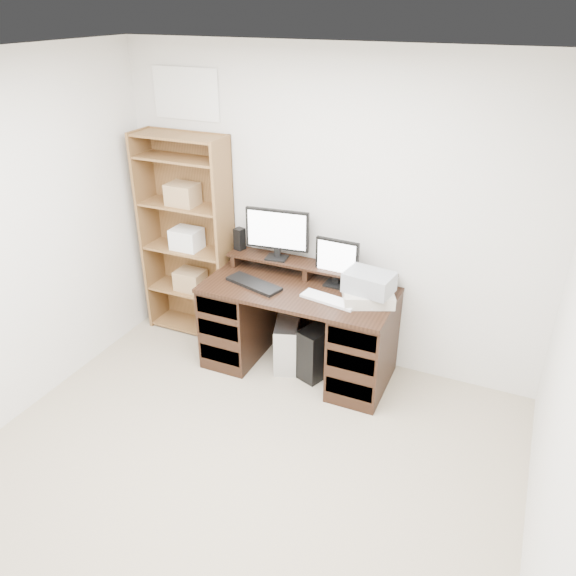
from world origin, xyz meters
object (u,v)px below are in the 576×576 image
Objects in this scene: printer at (368,297)px; tower_silver at (287,342)px; bookshelf at (188,236)px; desk at (299,327)px; monitor_wide at (277,231)px; tower_black at (323,349)px; monitor_small at (337,261)px.

printer is 0.89m from tower_silver.
bookshelf is (-1.03, 0.19, 0.71)m from tower_silver.
printer is 0.89× the size of tower_silver.
printer is at bearing -19.91° from tower_silver.
monitor_wide is at bearing 143.90° from desk.
bookshelf is (-1.34, 0.18, 0.70)m from tower_black.
tower_black reaches higher than tower_silver.
bookshelf reaches higher than tower_black.
printer is 0.68m from tower_black.
tower_silver is (-0.11, 0.02, -0.18)m from desk.
desk is 0.26m from tower_black.
tower_black is at bearing -26.42° from monitor_wide.
monitor_wide is at bearing -179.10° from tower_black.
monitor_small is 1.04× the size of printer.
monitor_small is 0.79× the size of tower_black.
printer is (0.55, 0.00, 0.41)m from desk.
tower_silver is (-0.35, -0.15, -0.75)m from monitor_small.
tower_silver is (0.17, -0.19, -0.89)m from monitor_wide.
monitor_wide is 0.29× the size of bookshelf.
monitor_wide is 0.88m from bookshelf.
monitor_small is 0.92× the size of tower_silver.
desk is 0.69m from printer.
bookshelf is (-0.86, 0.01, -0.18)m from monitor_wide.
monitor_small is at bearing -1.71° from bookshelf.
monitor_wide is 0.91m from printer.
bookshelf is (-1.69, 0.21, 0.12)m from printer.
desk is at bearing -142.14° from monitor_small.
desk is at bearing -42.58° from monitor_wide.
tower_silver is 0.31m from tower_black.
tower_black is 1.52m from bookshelf.
desk is at bearing -150.36° from tower_black.
monitor_small reaches higher than tower_black.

